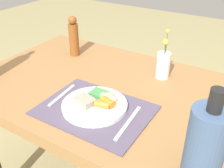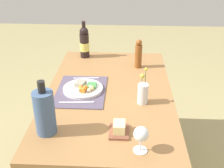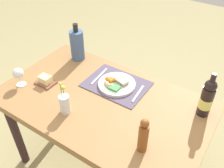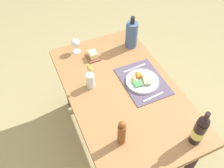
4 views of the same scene
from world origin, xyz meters
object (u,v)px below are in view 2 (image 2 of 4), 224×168
object	(u,v)px
cooler_bottle	(45,112)
pepper_mill	(138,54)
butter_dish	(119,129)
wine_bottle	(84,42)
fork	(86,78)
dining_table	(109,103)
flower_vase	(143,93)
dinner_plate	(83,88)
knife	(77,102)
wine_glass	(141,135)

from	to	relation	value
cooler_bottle	pepper_mill	bearing A→B (deg)	149.44
butter_dish	wine_bottle	distance (m)	1.04
fork	butter_dish	world-z (taller)	butter_dish
butter_dish	wine_bottle	xyz separation A→B (m)	(-0.99, -0.31, 0.10)
dining_table	flower_vase	bearing A→B (deg)	58.76
dinner_plate	pepper_mill	xyz separation A→B (m)	(-0.39, 0.36, 0.08)
dinner_plate	knife	xyz separation A→B (m)	(0.15, -0.02, -0.01)
dining_table	fork	bearing A→B (deg)	-133.79
cooler_bottle	wine_glass	bearing A→B (deg)	75.95
butter_dish	wine_glass	xyz separation A→B (m)	(0.13, 0.10, 0.07)
knife	pepper_mill	distance (m)	0.67
wine_bottle	cooler_bottle	bearing A→B (deg)	-3.36
dining_table	flower_vase	distance (m)	0.29
knife	cooler_bottle	size ratio (longest dim) A/B	0.72
knife	pepper_mill	size ratio (longest dim) A/B	0.96
wine_bottle	cooler_bottle	xyz separation A→B (m)	(1.01, -0.06, -0.00)
fork	pepper_mill	bearing A→B (deg)	116.07
fork	knife	world-z (taller)	same
knife	dinner_plate	bearing A→B (deg)	168.36
cooler_bottle	knife	bearing A→B (deg)	159.07
dining_table	knife	world-z (taller)	knife
dining_table	fork	size ratio (longest dim) A/B	7.59
wine_glass	fork	bearing A→B (deg)	-154.03
dinner_plate	knife	world-z (taller)	dinner_plate
dining_table	wine_glass	bearing A→B (deg)	17.89
knife	flower_vase	bearing A→B (deg)	90.51
fork	dinner_plate	bearing A→B (deg)	-3.31
knife	butter_dish	world-z (taller)	butter_dish
dinner_plate	fork	xyz separation A→B (m)	(-0.17, -0.01, -0.01)
flower_vase	wine_bottle	bearing A→B (deg)	-147.60
butter_dish	dinner_plate	bearing A→B (deg)	-150.16
knife	butter_dish	bearing A→B (deg)	40.30
fork	cooler_bottle	distance (m)	0.62
flower_vase	cooler_bottle	xyz separation A→B (m)	(0.31, -0.50, 0.05)
dinner_plate	pepper_mill	size ratio (longest dim) A/B	1.16
cooler_bottle	dining_table	bearing A→B (deg)	146.22
flower_vase	wine_glass	xyz separation A→B (m)	(0.43, -0.03, 0.02)
knife	flower_vase	size ratio (longest dim) A/B	0.90
flower_vase	cooler_bottle	distance (m)	0.59
dining_table	butter_dish	size ratio (longest dim) A/B	10.34
pepper_mill	dining_table	bearing A→B (deg)	-26.64
wine_bottle	cooler_bottle	size ratio (longest dim) A/B	1.01
knife	pepper_mill	xyz separation A→B (m)	(-0.54, 0.38, 0.10)
butter_dish	flower_vase	distance (m)	0.33
dinner_plate	wine_glass	xyz separation A→B (m)	(0.55, 0.34, 0.07)
flower_vase	wine_glass	distance (m)	0.43
pepper_mill	cooler_bottle	distance (m)	0.96
fork	wine_bottle	size ratio (longest dim) A/B	0.60
dining_table	cooler_bottle	world-z (taller)	cooler_bottle
dinner_plate	pepper_mill	world-z (taller)	pepper_mill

